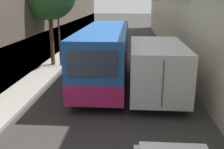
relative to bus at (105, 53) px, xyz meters
The scene contains 6 objects.
ground_plane 1.90m from the bus, 58.58° to the left, with size 150.00×150.00×0.00m, color #33302D.
sidewalk_left 4.40m from the bus, 168.42° to the left, with size 1.71×60.00×0.15m.
building_left_shopfront 6.13m from the bus, behind, with size 2.40×60.00×5.88m.
bus is the anchor object (origin of this frame).
box_truck 3.17m from the bus, 31.09° to the right, with size 2.49×7.28×2.62m.
panel_van 11.96m from the bus, 91.36° to the left, with size 1.81×4.77×2.02m.
Camera 1 is at (0.94, -0.57, 4.63)m, focal length 42.00 mm.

